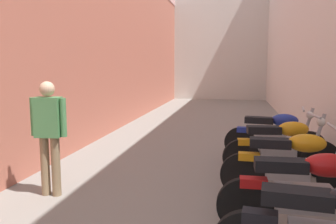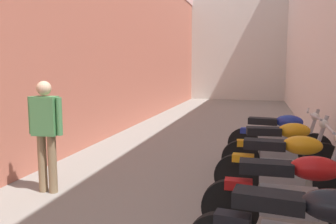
{
  "view_description": "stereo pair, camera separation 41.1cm",
  "coord_description": "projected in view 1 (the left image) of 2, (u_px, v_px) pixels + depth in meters",
  "views": [
    {
      "loc": [
        0.73,
        1.75,
        1.76
      ],
      "look_at": [
        -0.34,
        7.42,
        0.99
      ],
      "focal_mm": 36.5,
      "sensor_mm": 36.0,
      "label": 1
    },
    {
      "loc": [
        1.13,
        1.84,
        1.76
      ],
      "look_at": [
        -0.34,
        7.42,
        0.99
      ],
      "focal_mm": 36.5,
      "sensor_mm": 36.0,
      "label": 2
    }
  ],
  "objects": [
    {
      "name": "motorcycle_seventh",
      "position": [
        282.0,
        146.0,
        5.46
      ],
      "size": [
        1.85,
        0.58,
        1.04
      ],
      "color": "black",
      "rests_on": "ground"
    },
    {
      "name": "motorcycle_fifth",
      "position": [
        309.0,
        191.0,
        3.48
      ],
      "size": [
        1.85,
        0.58,
        1.04
      ],
      "color": "black",
      "rests_on": "ground"
    },
    {
      "name": "motorcycle_sixth",
      "position": [
        292.0,
        163.0,
        4.48
      ],
      "size": [
        1.85,
        0.58,
        1.04
      ],
      "color": "black",
      "rests_on": "ground"
    },
    {
      "name": "ground_plane",
      "position": [
        193.0,
        157.0,
        6.68
      ],
      "size": [
        36.47,
        36.47,
        0.0
      ],
      "primitive_type": "plane",
      "color": "gray"
    },
    {
      "name": "building_far_end",
      "position": [
        221.0,
        48.0,
        19.2
      ],
      "size": [
        7.93,
        2.0,
        5.65
      ],
      "primitive_type": "cube",
      "color": "beige",
      "rests_on": "ground"
    },
    {
      "name": "motorcycle_eighth",
      "position": [
        275.0,
        135.0,
        6.39
      ],
      "size": [
        1.84,
        0.58,
        1.04
      ],
      "color": "black",
      "rests_on": "ground"
    },
    {
      "name": "pedestrian_further_down",
      "position": [
        49.0,
        130.0,
        4.6
      ],
      "size": [
        0.52,
        0.23,
        1.57
      ],
      "color": "#8C7251",
      "rests_on": "ground"
    }
  ]
}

